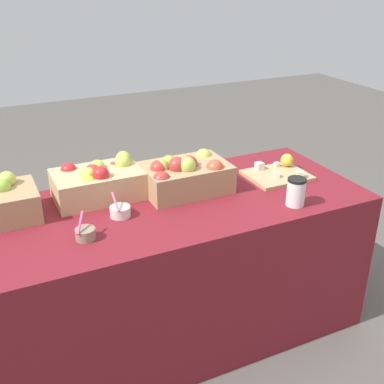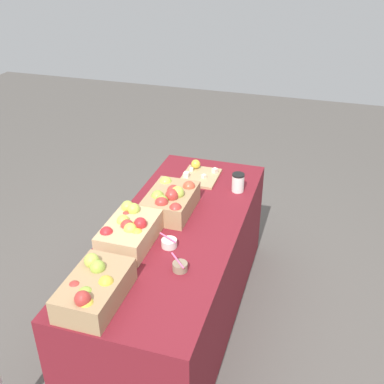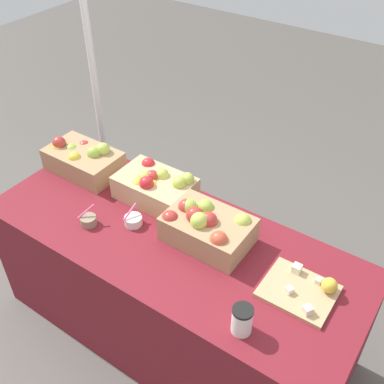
# 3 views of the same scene
# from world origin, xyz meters

# --- Properties ---
(ground_plane) EXTENTS (10.00, 10.00, 0.00)m
(ground_plane) POSITION_xyz_m (0.00, 0.00, 0.00)
(ground_plane) COLOR #56514C
(table) EXTENTS (1.90, 0.76, 0.74)m
(table) POSITION_xyz_m (0.00, 0.00, 0.37)
(table) COLOR maroon
(table) RESTS_ON ground_plane
(apple_crate_left) EXTENTS (0.42, 0.25, 0.19)m
(apple_crate_left) POSITION_xyz_m (-0.74, 0.16, 0.82)
(apple_crate_left) COLOR tan
(apple_crate_left) RESTS_ON table
(apple_crate_middle) EXTENTS (0.40, 0.26, 0.18)m
(apple_crate_middle) POSITION_xyz_m (-0.24, 0.19, 0.82)
(apple_crate_middle) COLOR tan
(apple_crate_middle) RESTS_ON table
(apple_crate_right) EXTENTS (0.40, 0.27, 0.19)m
(apple_crate_right) POSITION_xyz_m (0.14, 0.08, 0.83)
(apple_crate_right) COLOR tan
(apple_crate_right) RESTS_ON table
(cutting_board_front) EXTENTS (0.30, 0.25, 0.09)m
(cutting_board_front) POSITION_xyz_m (0.66, 0.05, 0.76)
(cutting_board_front) COLOR tan
(cutting_board_front) RESTS_ON table
(sample_bowl_near) EXTENTS (0.09, 0.10, 0.10)m
(sample_bowl_near) POSITION_xyz_m (-0.21, -0.03, 0.76)
(sample_bowl_near) COLOR silver
(sample_bowl_near) RESTS_ON table
(sample_bowl_mid) EXTENTS (0.08, 0.09, 0.10)m
(sample_bowl_mid) POSITION_xyz_m (-0.40, -0.16, 0.76)
(sample_bowl_mid) COLOR gray
(sample_bowl_mid) RESTS_ON table
(coffee_cup) EXTENTS (0.08, 0.08, 0.13)m
(coffee_cup) POSITION_xyz_m (0.53, -0.26, 0.80)
(coffee_cup) COLOR silver
(coffee_cup) RESTS_ON table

